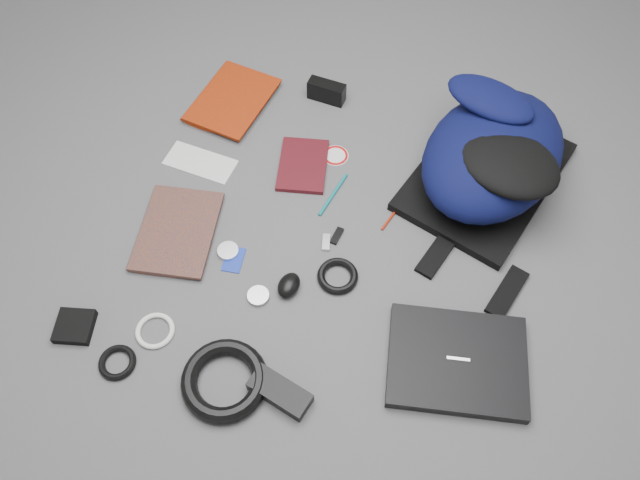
% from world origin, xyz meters
% --- Properties ---
extents(ground, '(4.00, 4.00, 0.00)m').
position_xyz_m(ground, '(0.00, 0.00, 0.00)').
color(ground, '#4F4F51').
rests_on(ground, ground).
extents(backpack, '(0.54, 0.63, 0.22)m').
position_xyz_m(backpack, '(0.40, 0.32, 0.11)').
color(backpack, black).
rests_on(backpack, ground).
extents(laptop, '(0.35, 0.29, 0.03)m').
position_xyz_m(laptop, '(0.39, -0.25, 0.02)').
color(laptop, black).
rests_on(laptop, ground).
extents(textbook_red, '(0.25, 0.31, 0.03)m').
position_xyz_m(textbook_red, '(-0.48, 0.45, 0.01)').
color(textbook_red, maroon).
rests_on(textbook_red, ground).
extents(comic_book, '(0.22, 0.29, 0.02)m').
position_xyz_m(comic_book, '(-0.48, -0.07, 0.01)').
color(comic_book, '#9F430B').
rests_on(comic_book, ground).
extents(envelope, '(0.21, 0.12, 0.00)m').
position_xyz_m(envelope, '(-0.40, 0.18, 0.00)').
color(envelope, silver).
rests_on(envelope, ground).
extents(dvd_case, '(0.16, 0.21, 0.01)m').
position_xyz_m(dvd_case, '(-0.11, 0.24, 0.01)').
color(dvd_case, '#380A0F').
rests_on(dvd_case, ground).
extents(compact_camera, '(0.12, 0.06, 0.06)m').
position_xyz_m(compact_camera, '(-0.11, 0.52, 0.03)').
color(compact_camera, black).
rests_on(compact_camera, ground).
extents(sticker_disc, '(0.08, 0.08, 0.00)m').
position_xyz_m(sticker_disc, '(-0.03, 0.30, 0.00)').
color(sticker_disc, white).
rests_on(sticker_disc, ground).
extents(pen_teal, '(0.05, 0.16, 0.01)m').
position_xyz_m(pen_teal, '(-0.00, 0.16, 0.00)').
color(pen_teal, '#0D7379').
rests_on(pen_teal, ground).
extents(pen_red, '(0.05, 0.12, 0.01)m').
position_xyz_m(pen_red, '(0.17, 0.14, 0.00)').
color(pen_red, '#9E220C').
rests_on(pen_red, ground).
extents(id_badge, '(0.05, 0.08, 0.00)m').
position_xyz_m(id_badge, '(-0.21, -0.10, 0.00)').
color(id_badge, '#1730AF').
rests_on(id_badge, ground).
extents(usb_black, '(0.03, 0.05, 0.01)m').
position_xyz_m(usb_black, '(0.04, 0.03, 0.00)').
color(usb_black, black).
rests_on(usb_black, ground).
extents(usb_silver, '(0.03, 0.05, 0.01)m').
position_xyz_m(usb_silver, '(0.02, 0.01, 0.00)').
color(usb_silver, silver).
rests_on(usb_silver, ground).
extents(mouse, '(0.07, 0.08, 0.04)m').
position_xyz_m(mouse, '(-0.04, -0.15, 0.02)').
color(mouse, black).
rests_on(mouse, ground).
extents(headphone_left, '(0.06, 0.06, 0.01)m').
position_xyz_m(headphone_left, '(-0.23, -0.08, 0.01)').
color(headphone_left, silver).
rests_on(headphone_left, ground).
extents(headphone_right, '(0.07, 0.07, 0.01)m').
position_xyz_m(headphone_right, '(-0.11, -0.19, 0.01)').
color(headphone_right, '#ABABAE').
rests_on(headphone_right, ground).
extents(cable_coil, '(0.12, 0.12, 0.02)m').
position_xyz_m(cable_coil, '(0.07, -0.09, 0.01)').
color(cable_coil, black).
rests_on(cable_coil, ground).
extents(power_brick, '(0.16, 0.11, 0.04)m').
position_xyz_m(power_brick, '(0.01, -0.42, 0.02)').
color(power_brick, black).
rests_on(power_brick, ground).
extents(power_cord_coil, '(0.25, 0.25, 0.04)m').
position_xyz_m(power_cord_coil, '(-0.12, -0.42, 0.02)').
color(power_cord_coil, black).
rests_on(power_cord_coil, ground).
extents(pouch, '(0.10, 0.10, 0.02)m').
position_xyz_m(pouch, '(-0.53, -0.38, 0.01)').
color(pouch, black).
rests_on(pouch, ground).
extents(earbud_coil, '(0.10, 0.10, 0.02)m').
position_xyz_m(earbud_coil, '(-0.39, -0.44, 0.01)').
color(earbud_coil, black).
rests_on(earbud_coil, ground).
extents(white_cable_coil, '(0.12, 0.12, 0.01)m').
position_xyz_m(white_cable_coil, '(-0.33, -0.34, 0.01)').
color(white_cable_coil, white).
rests_on(white_cable_coil, ground).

